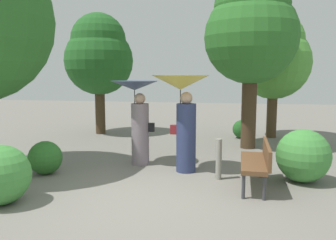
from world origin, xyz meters
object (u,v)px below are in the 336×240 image
(person_right, at_px, (183,103))
(path_marker_post, at_px, (219,159))
(park_bench, at_px, (258,160))
(tree_mid_right, at_px, (251,28))
(tree_mid_left, at_px, (99,55))
(person_left, at_px, (137,109))
(tree_near_right, at_px, (274,56))

(person_right, xyz_separation_m, path_marker_post, (0.79, -0.45, -1.07))
(park_bench, xyz_separation_m, tree_mid_right, (-0.02, 3.51, 2.83))
(person_right, relative_size, tree_mid_left, 0.49)
(park_bench, bearing_deg, tree_mid_right, -178.19)
(tree_mid_left, distance_m, path_marker_post, 6.78)
(path_marker_post, bearing_deg, person_left, 156.09)
(person_right, bearing_deg, tree_mid_right, -30.67)
(park_bench, xyz_separation_m, tree_mid_left, (-5.05, 5.03, 2.25))
(park_bench, bearing_deg, tree_mid_left, -133.45)
(person_right, relative_size, park_bench, 1.36)
(tree_mid_left, height_order, tree_mid_right, tree_mid_right)
(tree_mid_right, bearing_deg, person_right, -118.96)
(park_bench, relative_size, path_marker_post, 1.85)
(tree_mid_right, bearing_deg, tree_near_right, 65.76)
(tree_mid_right, bearing_deg, path_marker_post, -102.60)
(park_bench, height_order, path_marker_post, park_bench)
(path_marker_post, bearing_deg, tree_mid_left, 132.77)
(person_right, bearing_deg, person_left, 68.67)
(person_right, distance_m, tree_mid_left, 5.65)
(person_left, xyz_separation_m, path_marker_post, (1.89, -0.84, -0.88))
(person_left, distance_m, person_right, 1.18)
(tree_near_right, distance_m, tree_mid_left, 5.86)
(person_left, distance_m, tree_near_right, 5.55)
(park_bench, bearing_deg, person_right, -116.49)
(path_marker_post, bearing_deg, tree_near_right, 72.92)
(park_bench, relative_size, tree_mid_right, 0.31)
(tree_near_right, relative_size, tree_mid_left, 0.97)
(tree_near_right, height_order, tree_mid_left, tree_mid_left)
(person_left, distance_m, park_bench, 2.98)
(tree_mid_right, bearing_deg, park_bench, -89.65)
(tree_mid_right, xyz_separation_m, path_marker_post, (-0.70, -3.15, -2.93))
(path_marker_post, bearing_deg, park_bench, -26.33)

